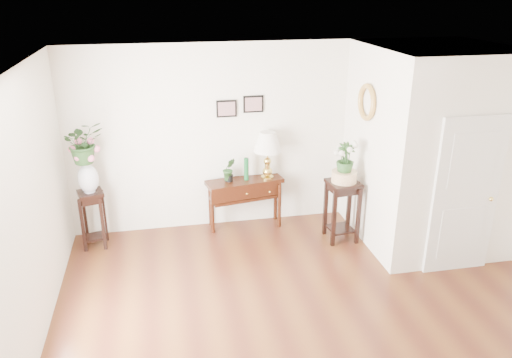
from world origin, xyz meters
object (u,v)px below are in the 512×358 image
object	(u,v)px
plant_stand_a	(94,219)
plant_stand_b	(342,211)
table_lamp	(267,157)
console_table	(245,203)

from	to	relation	value
plant_stand_a	plant_stand_b	world-z (taller)	plant_stand_b
table_lamp	plant_stand_b	distance (m)	1.37
plant_stand_a	plant_stand_b	bearing A→B (deg)	-7.93
plant_stand_a	plant_stand_b	distance (m)	3.58
plant_stand_a	console_table	bearing A→B (deg)	5.16
console_table	plant_stand_b	size ratio (longest dim) A/B	1.27
console_table	plant_stand_a	size ratio (longest dim) A/B	1.37
console_table	plant_stand_a	xyz separation A→B (m)	(-2.23, -0.20, 0.04)
console_table	table_lamp	size ratio (longest dim) A/B	1.56
console_table	plant_stand_a	bearing A→B (deg)	175.25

